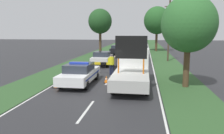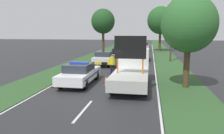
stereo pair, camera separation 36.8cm
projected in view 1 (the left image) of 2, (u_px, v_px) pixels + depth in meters
The scene contains 21 objects.
ground_plane at pixel (104, 87), 14.21m from camera, with size 160.00×160.00×0.00m, color #28282B.
lane_markings at pixel (125, 58), 29.57m from camera, with size 7.05×69.04×0.01m.
grass_verge_left at pixel (95, 54), 34.48m from camera, with size 3.07×120.00×0.03m.
grass_verge_right at pixel (161, 55), 32.99m from camera, with size 3.07×120.00×0.03m.
police_car at pixel (80, 73), 15.01m from camera, with size 1.88×4.81×1.54m.
work_truck at pixel (132, 68), 14.83m from camera, with size 2.17×6.09×3.34m.
road_barrier at pixel (112, 64), 18.61m from camera, with size 3.08×0.08×0.98m.
police_officer at pixel (112, 63), 18.11m from camera, with size 0.62×0.39×1.72m.
pedestrian_civilian at pixel (116, 63), 18.17m from camera, with size 0.58×0.37×1.63m.
traffic_cone_near_police at pixel (57, 82), 14.12m from camera, with size 0.48×0.48×0.66m.
traffic_cone_centre_front at pixel (106, 79), 15.39m from camera, with size 0.36×0.36×0.51m.
traffic_cone_near_truck at pixel (119, 68), 19.41m from camera, with size 0.52×0.52×0.72m.
traffic_cone_behind_barrier at pixel (136, 68), 19.75m from camera, with size 0.51×0.51×0.70m.
queued_car_van_white at pixel (102, 58), 23.21m from camera, with size 1.77×3.91×1.49m.
queued_car_suv_grey at pixel (140, 54), 27.63m from camera, with size 1.74×4.01×1.44m.
queued_car_sedan_black at pixel (117, 50), 34.30m from camera, with size 1.87×4.06×1.47m.
queued_car_sedan_silver at pixel (141, 46), 40.00m from camera, with size 1.77×4.53×1.67m.
roadside_tree_near_left at pixel (157, 20), 39.20m from camera, with size 4.70×4.70×8.02m.
roadside_tree_near_right at pixel (189, 24), 13.63m from camera, with size 3.42×3.42×5.86m.
roadside_tree_mid_left at pixel (100, 21), 33.55m from camera, with size 3.61×3.61×7.03m.
utility_pole at pixel (169, 30), 25.94m from camera, with size 1.20×0.20×7.20m.
Camera 1 is at (2.58, -13.58, 3.60)m, focal length 35.00 mm.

